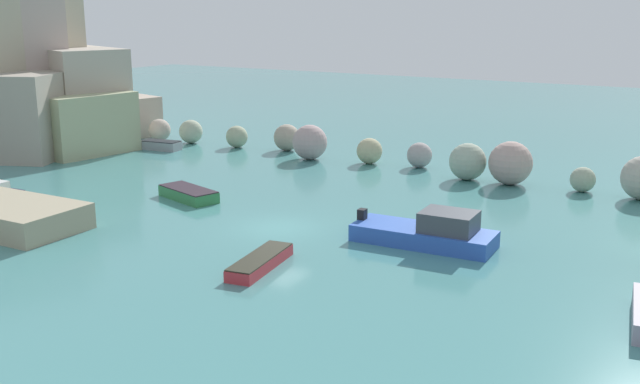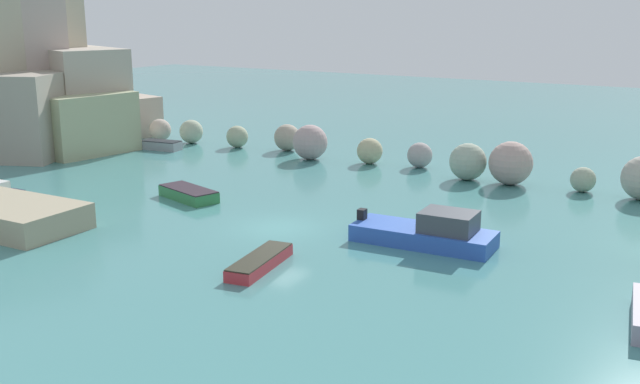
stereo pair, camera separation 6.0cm
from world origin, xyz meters
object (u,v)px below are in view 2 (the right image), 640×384
stone_dock (4,214)px  moored_boat_6 (260,262)px  moored_boat_2 (189,194)px  moored_boat_0 (429,232)px  moored_boat_3 (161,145)px

stone_dock → moored_boat_6: (14.37, 1.74, -0.37)m
moored_boat_2 → moored_boat_0: bearing=-166.2°
moored_boat_0 → moored_boat_2: 15.06m
stone_dock → moored_boat_3: (-7.85, 19.42, -0.29)m
moored_boat_2 → moored_boat_3: 15.93m
moored_boat_3 → moored_boat_2: bearing=-49.5°
moored_boat_3 → moored_boat_6: bearing=-46.8°
moored_boat_0 → moored_boat_2: moored_boat_0 is taller
stone_dock → moored_boat_3: 20.95m
stone_dock → moored_boat_2: (4.14, 8.93, -0.31)m
moored_boat_2 → moored_boat_6: size_ratio=0.96×
moored_boat_3 → moored_boat_6: moored_boat_3 is taller
moored_boat_0 → moored_boat_6: (-4.82, -6.54, -0.35)m
stone_dock → moored_boat_2: size_ratio=1.93×
moored_boat_2 → moored_boat_6: bearing=161.1°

